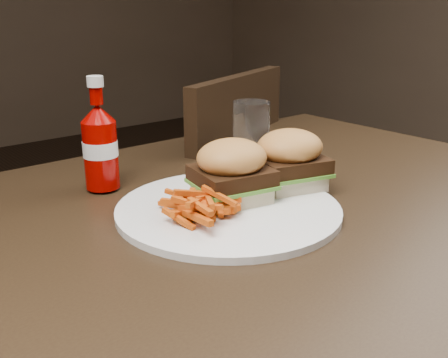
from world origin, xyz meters
TOP-DOWN VIEW (x-y plane):
  - dining_table at (0.00, 0.00)m, footprint 1.20×0.80m
  - chair_far at (0.21, 0.50)m, footprint 0.56×0.56m
  - plate at (-0.04, -0.02)m, footprint 0.33×0.33m
  - sandwich_half_a at (-0.02, -0.00)m, footprint 0.11×0.11m
  - sandwich_half_b at (0.10, -0.02)m, footprint 0.12×0.11m
  - fries_pile at (-0.10, -0.02)m, footprint 0.13×0.13m
  - ketchup_bottle at (-0.13, 0.19)m, footprint 0.06×0.06m
  - tumbler at (0.19, 0.18)m, footprint 0.08×0.08m

SIDE VIEW (x-z plane):
  - chair_far at x=0.21m, z-range 0.41..0.45m
  - dining_table at x=0.00m, z-range 0.71..0.75m
  - plate at x=-0.04m, z-range 0.75..0.76m
  - sandwich_half_a at x=-0.02m, z-range 0.76..0.78m
  - sandwich_half_b at x=0.10m, z-range 0.76..0.78m
  - fries_pile at x=-0.10m, z-range 0.76..0.80m
  - tumbler at x=0.19m, z-range 0.75..0.86m
  - ketchup_bottle at x=-0.13m, z-range 0.75..0.87m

